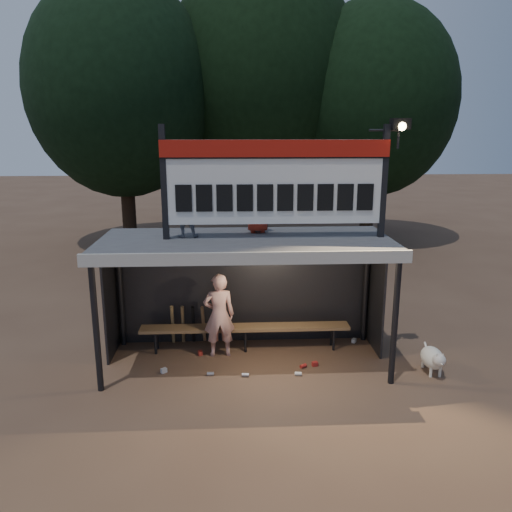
# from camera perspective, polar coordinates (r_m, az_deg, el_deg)

# --- Properties ---
(ground) EXTENTS (80.00, 80.00, 0.00)m
(ground) POSITION_cam_1_polar(r_m,az_deg,el_deg) (9.33, -1.13, -12.01)
(ground) COLOR #503728
(ground) RESTS_ON ground
(player) EXTENTS (0.61, 0.43, 1.59)m
(player) POSITION_cam_1_polar(r_m,az_deg,el_deg) (9.32, -4.24, -6.76)
(player) COLOR white
(player) RESTS_ON ground
(child_a) EXTENTS (0.47, 0.38, 0.95)m
(child_a) POSITION_cam_1_polar(r_m,az_deg,el_deg) (8.66, -8.16, 5.24)
(child_a) COLOR slate
(child_a) RESTS_ON dugout_shelter
(child_b) EXTENTS (0.49, 0.34, 0.97)m
(child_b) POSITION_cam_1_polar(r_m,az_deg,el_deg) (8.98, 0.19, 5.76)
(child_b) COLOR #A72A19
(child_b) RESTS_ON dugout_shelter
(dugout_shelter) EXTENTS (5.10, 2.08, 2.32)m
(dugout_shelter) POSITION_cam_1_polar(r_m,az_deg,el_deg) (8.92, -1.23, -0.60)
(dugout_shelter) COLOR #424245
(dugout_shelter) RESTS_ON ground
(scoreboard_assembly) EXTENTS (4.10, 0.27, 1.99)m
(scoreboard_assembly) POSITION_cam_1_polar(r_m,az_deg,el_deg) (8.44, 2.60, 8.76)
(scoreboard_assembly) COLOR black
(scoreboard_assembly) RESTS_ON dugout_shelter
(bench) EXTENTS (4.00, 0.35, 0.48)m
(bench) POSITION_cam_1_polar(r_m,az_deg,el_deg) (9.66, -1.24, -8.27)
(bench) COLOR olive
(bench) RESTS_ON ground
(tree_left) EXTENTS (6.46, 6.46, 9.27)m
(tree_left) POSITION_cam_1_polar(r_m,az_deg,el_deg) (18.81, -15.15, 17.92)
(tree_left) COLOR black
(tree_left) RESTS_ON ground
(tree_mid) EXTENTS (7.22, 7.22, 10.36)m
(tree_mid) POSITION_cam_1_polar(r_m,az_deg,el_deg) (20.02, 0.74, 20.00)
(tree_mid) COLOR black
(tree_mid) RESTS_ON ground
(tree_right) EXTENTS (6.08, 6.08, 8.72)m
(tree_right) POSITION_cam_1_polar(r_m,az_deg,el_deg) (19.62, 13.20, 16.90)
(tree_right) COLOR black
(tree_right) RESTS_ON ground
(dog) EXTENTS (0.36, 0.81, 0.49)m
(dog) POSITION_cam_1_polar(r_m,az_deg,el_deg) (9.35, 19.58, -10.95)
(dog) COLOR white
(dog) RESTS_ON ground
(bats) EXTENTS (0.68, 0.35, 0.84)m
(bats) POSITION_cam_1_polar(r_m,az_deg,el_deg) (9.94, -7.77, -7.74)
(bats) COLOR olive
(bats) RESTS_ON ground
(litter) EXTENTS (3.75, 1.43, 0.08)m
(litter) POSITION_cam_1_polar(r_m,az_deg,el_deg) (9.18, 0.76, -12.20)
(litter) COLOR #B22B1E
(litter) RESTS_ON ground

